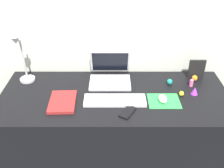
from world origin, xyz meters
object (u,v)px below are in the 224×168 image
toy_figurine_purple (194,91)px  notebook_pad (62,102)px  picture_frame (196,69)px  toy_figurine_pink (190,82)px  mouse (162,98)px  toy_figurine_teal (169,82)px  laptop (109,73)px  cell_phone (127,112)px  toy_figurine_orange (194,78)px  desk_lamp (21,61)px  keyboard (113,100)px  toy_figurine_yellow (181,93)px

toy_figurine_purple → notebook_pad: bearing=-173.3°
picture_frame → toy_figurine_pink: size_ratio=2.58×
mouse → picture_frame: picture_frame is taller
toy_figurine_teal → laptop: bearing=170.4°
cell_phone → toy_figurine_orange: (0.52, 0.38, 0.02)m
cell_phone → notebook_pad: (-0.42, 0.10, 0.01)m
desk_lamp → toy_figurine_orange: bearing=1.1°
picture_frame → toy_figurine_purple: bearing=-106.7°
desk_lamp → mouse: bearing=-13.7°
keyboard → toy_figurine_orange: 0.66m
toy_figurine_orange → desk_lamp: bearing=-178.9°
toy_figurine_teal → toy_figurine_orange: bearing=14.9°
toy_figurine_yellow → toy_figurine_teal: bearing=110.3°
toy_figurine_pink → toy_figurine_teal: 0.15m
notebook_pad → toy_figurine_teal: toy_figurine_teal is taller
mouse → toy_figurine_yellow: (0.14, 0.06, -0.00)m
mouse → toy_figurine_yellow: mouse is taller
picture_frame → toy_figurine_purple: (-0.07, -0.22, -0.05)m
laptop → toy_figurine_pink: size_ratio=5.16×
laptop → toy_figurine_purple: (0.58, -0.20, -0.03)m
keyboard → toy_figurine_yellow: 0.47m
keyboard → laptop: bearing=95.9°
desk_lamp → toy_figurine_orange: (1.25, 0.03, -0.16)m
toy_figurine_purple → toy_figurine_yellow: size_ratio=1.51×
notebook_pad → picture_frame: bearing=16.8°
keyboard → toy_figurine_purple: 0.56m
toy_figurine_purple → toy_figurine_yellow: 0.10m
toy_figurine_yellow → cell_phone: bearing=-153.8°
toy_figurine_pink → toy_figurine_teal: size_ratio=1.33×
cell_phone → desk_lamp: bearing=-176.0°
toy_figurine_teal → picture_frame: bearing=24.1°
desk_lamp → toy_figurine_yellow: 1.14m
cell_phone → notebook_pad: 0.43m
picture_frame → mouse: bearing=-134.5°
laptop → cell_phone: laptop is taller
notebook_pad → toy_figurine_purple: 0.90m
picture_frame → toy_figurine_orange: picture_frame is taller
keyboard → mouse: (0.32, 0.00, 0.01)m
desk_lamp → picture_frame: (1.27, 0.07, -0.11)m
toy_figurine_purple → toy_figurine_pink: 0.10m
desk_lamp → toy_figurine_teal: desk_lamp is taller
laptop → keyboard: laptop is taller
laptop → keyboard: (0.03, -0.29, -0.04)m
laptop → notebook_pad: (-0.31, -0.30, -0.04)m
toy_figurine_pink → picture_frame: bearing=62.2°
mouse → cell_phone: size_ratio=0.75×
cell_phone → toy_figurine_yellow: 0.42m
mouse → toy_figurine_yellow: size_ratio=2.65×
picture_frame → toy_figurine_orange: (-0.02, -0.04, -0.05)m
laptop → toy_figurine_yellow: laptop is taller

